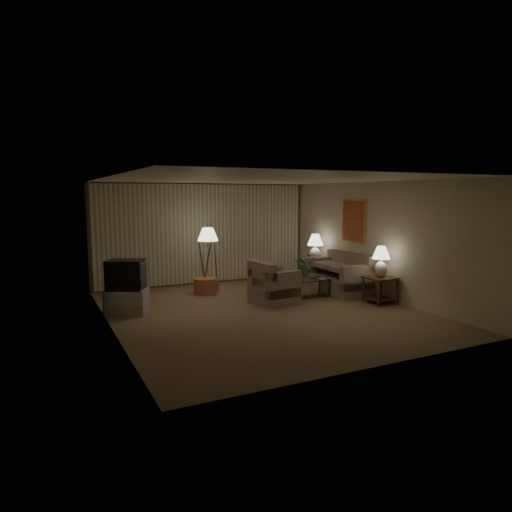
# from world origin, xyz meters

# --- Properties ---
(ground) EXTENTS (7.00, 7.00, 0.00)m
(ground) POSITION_xyz_m (0.00, 0.00, 0.00)
(ground) COLOR brown
(ground) RESTS_ON ground
(room_shell) EXTENTS (6.04, 7.02, 2.72)m
(room_shell) POSITION_xyz_m (0.02, 1.51, 1.75)
(room_shell) COLOR beige
(room_shell) RESTS_ON ground
(sofa) EXTENTS (1.79, 0.96, 0.77)m
(sofa) POSITION_xyz_m (2.50, 0.76, 0.39)
(sofa) COLOR gray
(sofa) RESTS_ON ground
(armchair) EXTENTS (1.10, 1.07, 0.75)m
(armchair) POSITION_xyz_m (0.56, 0.47, 0.38)
(armchair) COLOR gray
(armchair) RESTS_ON ground
(side_table_near) EXTENTS (0.60, 0.60, 0.60)m
(side_table_near) POSITION_xyz_m (2.65, -0.59, 0.42)
(side_table_near) COLOR #361D0E
(side_table_near) RESTS_ON ground
(side_table_far) EXTENTS (0.54, 0.46, 0.60)m
(side_table_far) POSITION_xyz_m (2.65, 2.01, 0.41)
(side_table_far) COLOR #361D0E
(side_table_far) RESTS_ON ground
(table_lamp_near) EXTENTS (0.39, 0.39, 0.68)m
(table_lamp_near) POSITION_xyz_m (2.65, -0.59, 1.00)
(table_lamp_near) COLOR white
(table_lamp_near) RESTS_ON side_table_near
(table_lamp_far) EXTENTS (0.43, 0.43, 0.75)m
(table_lamp_far) POSITION_xyz_m (2.65, 2.01, 1.04)
(table_lamp_far) COLOR white
(table_lamp_far) RESTS_ON side_table_far
(coffee_table) EXTENTS (1.01, 0.55, 0.41)m
(coffee_table) POSITION_xyz_m (1.60, 0.66, 0.28)
(coffee_table) COLOR silver
(coffee_table) RESTS_ON ground
(tv_cabinet) EXTENTS (1.22, 1.17, 0.50)m
(tv_cabinet) POSITION_xyz_m (-2.55, 1.00, 0.25)
(tv_cabinet) COLOR #AFAFB1
(tv_cabinet) RESTS_ON ground
(crt_tv) EXTENTS (1.12, 1.09, 0.60)m
(crt_tv) POSITION_xyz_m (-2.55, 1.00, 0.80)
(crt_tv) COLOR black
(crt_tv) RESTS_ON tv_cabinet
(floor_lamp) EXTENTS (0.52, 0.52, 1.59)m
(floor_lamp) POSITION_xyz_m (-0.30, 2.35, 0.83)
(floor_lamp) COLOR #361D0E
(floor_lamp) RESTS_ON ground
(ottoman) EXTENTS (0.68, 0.68, 0.38)m
(ottoman) POSITION_xyz_m (-0.47, 2.08, 0.19)
(ottoman) COLOR #AE5D3A
(ottoman) RESTS_ON ground
(vase) EXTENTS (0.17, 0.17, 0.15)m
(vase) POSITION_xyz_m (1.45, 0.66, 0.49)
(vase) COLOR silver
(vase) RESTS_ON coffee_table
(flowers) EXTENTS (0.54, 0.48, 0.53)m
(flowers) POSITION_xyz_m (1.45, 0.66, 0.83)
(flowers) COLOR #3E7031
(flowers) RESTS_ON vase
(book) EXTENTS (0.20, 0.24, 0.02)m
(book) POSITION_xyz_m (1.85, 0.56, 0.42)
(book) COLOR olive
(book) RESTS_ON coffee_table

